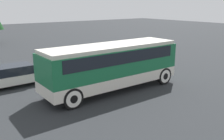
% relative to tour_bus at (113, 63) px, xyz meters
% --- Properties ---
extents(ground_plane, '(120.00, 120.00, 0.00)m').
position_rel_tour_bus_xyz_m(ground_plane, '(-0.10, -0.00, -1.78)').
color(ground_plane, '#26282B').
extents(tour_bus, '(9.04, 2.60, 2.93)m').
position_rel_tour_bus_xyz_m(tour_bus, '(0.00, 0.00, 0.00)').
color(tour_bus, silver).
rests_on(tour_bus, ground_plane).
extents(parked_car_near, '(4.52, 1.90, 1.40)m').
position_rel_tour_bus_xyz_m(parked_car_near, '(-4.70, 4.69, -1.07)').
color(parked_car_near, silver).
rests_on(parked_car_near, ground_plane).
extents(parked_car_mid, '(4.19, 1.91, 1.44)m').
position_rel_tour_bus_xyz_m(parked_car_mid, '(4.16, 8.85, -1.06)').
color(parked_car_mid, '#BCBCC1').
rests_on(parked_car_mid, ground_plane).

